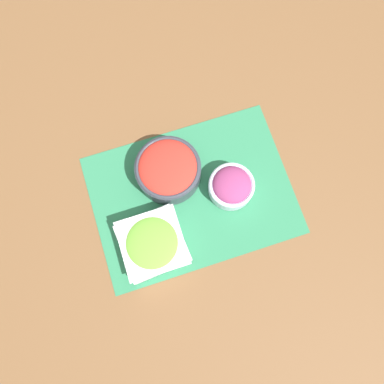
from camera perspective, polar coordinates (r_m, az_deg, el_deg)
name	(u,v)px	position (r m, az deg, el deg)	size (l,w,h in m)	color
ground_plane	(192,195)	(0.97, 0.00, -0.47)	(3.00, 3.00, 0.00)	brown
placemat	(192,195)	(0.97, 0.00, -0.44)	(0.51, 0.37, 0.00)	#2D7A51
onion_bowl	(231,186)	(0.94, 6.02, 0.91)	(0.12, 0.12, 0.07)	silver
lettuce_bowl	(153,244)	(0.92, -6.01, -7.83)	(0.16, 0.16, 0.06)	white
tomato_bowl	(168,170)	(0.94, -3.66, 3.44)	(0.17, 0.17, 0.08)	#333842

